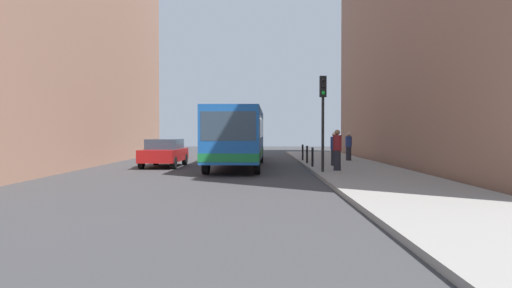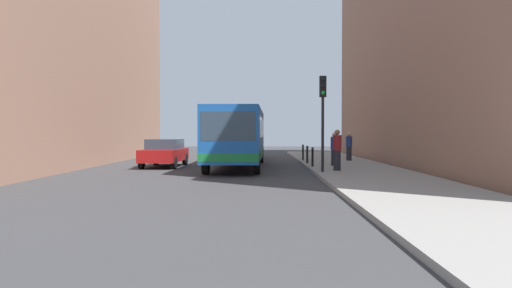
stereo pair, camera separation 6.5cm
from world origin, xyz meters
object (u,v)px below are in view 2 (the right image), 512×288
(bus, at_px, (238,135))
(traffic_light, at_px, (323,105))
(bollard_mid, at_px, (307,154))
(car_beside_bus, at_px, (165,152))
(car_behind_bus, at_px, (248,147))
(pedestrian_far_sidewalk, at_px, (349,147))
(bollard_far, at_px, (303,152))
(pedestrian_mid_sidewalk, at_px, (334,149))
(pedestrian_near_signal, at_px, (337,150))
(bollard_near, at_px, (313,157))

(bus, distance_m, traffic_light, 6.07)
(bollard_mid, bearing_deg, car_beside_bus, -173.43)
(car_behind_bus, xyz_separation_m, pedestrian_far_sidewalk, (6.22, -5.62, 0.20))
(traffic_light, height_order, pedestrian_far_sidewalk, traffic_light)
(car_behind_bus, xyz_separation_m, bollard_far, (3.48, -5.41, -0.16))
(car_behind_bus, height_order, traffic_light, traffic_light)
(car_behind_bus, distance_m, pedestrian_mid_sidewalk, 11.17)
(bollard_far, bearing_deg, car_behind_bus, 122.73)
(car_behind_bus, height_order, bollard_mid, car_behind_bus)
(bus, distance_m, pedestrian_mid_sidewalk, 5.03)
(bollard_mid, height_order, pedestrian_far_sidewalk, pedestrian_far_sidewalk)
(bus, xyz_separation_m, car_behind_bus, (0.28, 9.55, -0.94))
(bus, relative_size, traffic_light, 2.70)
(car_behind_bus, xyz_separation_m, pedestrian_near_signal, (4.31, -13.32, 0.28))
(bollard_near, bearing_deg, traffic_light, -88.18)
(bollard_far, distance_m, pedestrian_near_signal, 7.96)
(bollard_far, bearing_deg, bollard_near, -90.00)
(bollard_mid, distance_m, pedestrian_mid_sidewalk, 2.34)
(traffic_light, height_order, pedestrian_mid_sidewalk, traffic_light)
(bus, height_order, bollard_far, bus)
(bollard_mid, relative_size, pedestrian_near_signal, 0.52)
(car_beside_bus, bearing_deg, bollard_mid, -171.67)
(bollard_mid, relative_size, pedestrian_mid_sidewalk, 0.56)
(pedestrian_near_signal, relative_size, pedestrian_far_sidewalk, 1.08)
(bollard_near, xyz_separation_m, pedestrian_near_signal, (0.84, -2.41, 0.44))
(bollard_far, bearing_deg, bollard_mid, -90.00)
(car_beside_bus, xyz_separation_m, bollard_far, (7.68, 3.63, -0.16))
(bollard_mid, distance_m, pedestrian_near_signal, 5.24)
(traffic_light, distance_m, pedestrian_near_signal, 2.21)
(pedestrian_far_sidewalk, bearing_deg, pedestrian_near_signal, -80.86)
(bollard_near, distance_m, pedestrian_near_signal, 2.59)
(car_beside_bus, relative_size, car_behind_bus, 0.99)
(bollard_far, height_order, pedestrian_mid_sidewalk, pedestrian_mid_sidewalk)
(traffic_light, bearing_deg, car_beside_bus, 147.19)
(car_behind_bus, height_order, pedestrian_mid_sidewalk, pedestrian_mid_sidewalk)
(car_beside_bus, xyz_separation_m, pedestrian_mid_sidewalk, (8.86, -1.10, 0.21))
(car_beside_bus, distance_m, pedestrian_near_signal, 9.53)
(car_beside_bus, distance_m, car_behind_bus, 9.97)
(car_beside_bus, bearing_deg, car_behind_bus, -113.15)
(pedestrian_near_signal, bearing_deg, bollard_near, 155.83)
(traffic_light, xyz_separation_m, pedestrian_mid_sidewalk, (1.09, 3.91, -2.01))
(car_beside_bus, height_order, car_behind_bus, same)
(car_beside_bus, bearing_deg, traffic_light, 148.95)
(pedestrian_far_sidewalk, bearing_deg, car_behind_bus, 160.91)
(pedestrian_near_signal, bearing_deg, pedestrian_mid_sidewalk, 130.37)
(bollard_mid, bearing_deg, car_behind_bus, 113.08)
(traffic_light, relative_size, pedestrian_near_signal, 2.26)
(bollard_near, distance_m, bollard_mid, 2.75)
(car_beside_bus, bearing_deg, bollard_far, -152.91)
(car_behind_bus, xyz_separation_m, pedestrian_mid_sidewalk, (4.66, -10.14, 0.21))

